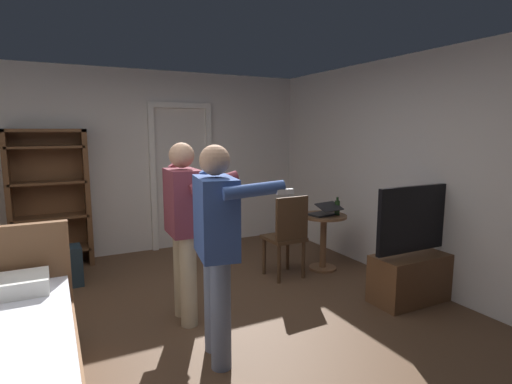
# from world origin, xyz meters

# --- Properties ---
(ground_plane) EXTENTS (5.97, 5.97, 0.00)m
(ground_plane) POSITION_xyz_m (0.00, 0.00, 0.00)
(ground_plane) COLOR brown
(wall_back) EXTENTS (5.39, 0.12, 2.57)m
(wall_back) POSITION_xyz_m (0.00, 2.77, 1.28)
(wall_back) COLOR silver
(wall_back) RESTS_ON ground_plane
(wall_right) EXTENTS (0.12, 5.67, 2.57)m
(wall_right) POSITION_xyz_m (2.63, 0.00, 1.28)
(wall_right) COLOR silver
(wall_right) RESTS_ON ground_plane
(doorway_frame) EXTENTS (0.93, 0.08, 2.13)m
(doorway_frame) POSITION_xyz_m (0.70, 2.69, 1.22)
(doorway_frame) COLOR white
(doorway_frame) RESTS_ON ground_plane
(bookshelf) EXTENTS (0.93, 0.32, 1.76)m
(bookshelf) POSITION_xyz_m (-1.05, 2.55, 0.95)
(bookshelf) COLOR brown
(bookshelf) RESTS_ON ground_plane
(tv_flatscreen) EXTENTS (1.14, 0.40, 1.20)m
(tv_flatscreen) POSITION_xyz_m (2.27, -0.29, 0.36)
(tv_flatscreen) COLOR brown
(tv_flatscreen) RESTS_ON ground_plane
(side_table) EXTENTS (0.57, 0.57, 0.70)m
(side_table) POSITION_xyz_m (1.97, 0.90, 0.47)
(side_table) COLOR brown
(side_table) RESTS_ON ground_plane
(laptop) EXTENTS (0.37, 0.37, 0.17)m
(laptop) POSITION_xyz_m (1.94, 0.86, 0.75)
(laptop) COLOR black
(laptop) RESTS_ON side_table
(bottle_on_table) EXTENTS (0.06, 0.06, 0.22)m
(bottle_on_table) POSITION_xyz_m (2.11, 0.82, 0.79)
(bottle_on_table) COLOR #1E3818
(bottle_on_table) RESTS_ON side_table
(wooden_chair) EXTENTS (0.43, 0.43, 0.99)m
(wooden_chair) POSITION_xyz_m (1.40, 0.84, 0.54)
(wooden_chair) COLOR #4C331E
(wooden_chair) RESTS_ON ground_plane
(person_blue_shirt) EXTENTS (0.60, 0.69, 1.64)m
(person_blue_shirt) POSITION_xyz_m (0.05, -0.38, 0.95)
(person_blue_shirt) COLOR slate
(person_blue_shirt) RESTS_ON ground_plane
(person_striped_shirt) EXTENTS (0.62, 0.57, 1.63)m
(person_striped_shirt) POSITION_xyz_m (0.02, 0.35, 0.94)
(person_striped_shirt) COLOR tan
(person_striped_shirt) RESTS_ON ground_plane
(suitcase_dark) EXTENTS (0.45, 0.29, 0.45)m
(suitcase_dark) POSITION_xyz_m (-0.99, 1.77, 0.22)
(suitcase_dark) COLOR #1E2D38
(suitcase_dark) RESTS_ON ground_plane
(suitcase_small) EXTENTS (0.61, 0.33, 0.38)m
(suitcase_small) POSITION_xyz_m (-1.27, 1.94, 0.19)
(suitcase_small) COLOR #1E2D38
(suitcase_small) RESTS_ON ground_plane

